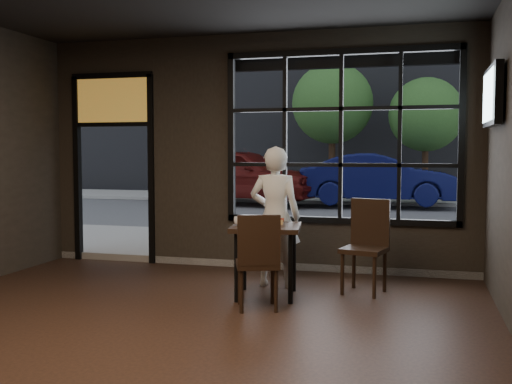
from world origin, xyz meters
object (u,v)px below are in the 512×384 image
(man, at_px, (275,217))
(navy_car, at_px, (379,179))
(cafe_table, at_px, (266,261))
(chair_near, at_px, (257,261))

(man, xyz_separation_m, navy_car, (0.57, 10.31, -0.02))
(cafe_table, distance_m, chair_near, 0.53)
(man, distance_m, navy_car, 10.32)
(chair_near, distance_m, man, 1.10)
(man, relative_size, navy_car, 0.38)
(chair_near, bearing_deg, cafe_table, -105.57)
(navy_car, bearing_deg, cafe_table, 173.64)
(chair_near, height_order, man, man)
(chair_near, xyz_separation_m, navy_car, (0.51, 11.35, 0.33))
(cafe_table, bearing_deg, navy_car, 78.87)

